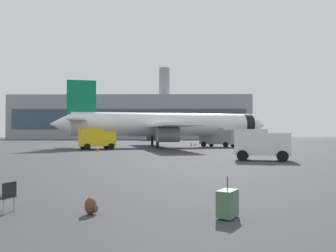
# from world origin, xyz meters

# --- Properties ---
(airplane_at_gate) EXTENTS (35.46, 32.25, 10.50)m
(airplane_at_gate) POSITION_xyz_m (-1.01, 51.65, 3.66)
(airplane_at_gate) COLOR white
(airplane_at_gate) RESTS_ON ground
(service_truck) EXTENTS (5.27, 4.22, 2.90)m
(service_truck) POSITION_xyz_m (-10.48, 44.02, 1.61)
(service_truck) COLOR yellow
(service_truck) RESTS_ON ground
(fuel_truck) EXTENTS (6.20, 5.59, 3.20)m
(fuel_truck) POSITION_xyz_m (7.74, 53.32, 1.77)
(fuel_truck) COLOR gray
(fuel_truck) RESTS_ON ground
(cargo_van) EXTENTS (4.78, 3.34, 2.60)m
(cargo_van) POSITION_xyz_m (7.50, 25.30, 1.45)
(cargo_van) COLOR white
(cargo_van) RESTS_ON ground
(safety_cone_near) EXTENTS (0.44, 0.44, 0.83)m
(safety_cone_near) POSITION_xyz_m (10.80, 54.27, 0.41)
(safety_cone_near) COLOR #F2590C
(safety_cone_near) RESTS_ON ground
(safety_cone_mid) EXTENTS (0.44, 0.44, 0.64)m
(safety_cone_mid) POSITION_xyz_m (-9.24, 39.42, 0.31)
(safety_cone_mid) COLOR #F2590C
(safety_cone_mid) RESTS_ON ground
(safety_cone_far) EXTENTS (0.44, 0.44, 0.60)m
(safety_cone_far) POSITION_xyz_m (4.39, 59.26, 0.29)
(safety_cone_far) COLOR #F2590C
(safety_cone_far) RESTS_ON ground
(safety_cone_outer) EXTENTS (0.44, 0.44, 0.82)m
(safety_cone_outer) POSITION_xyz_m (3.53, 57.67, 0.40)
(safety_cone_outer) COLOR #F2590C
(safety_cone_outer) RESTS_ON ground
(rolling_suitcase) EXTENTS (0.67, 0.75, 1.10)m
(rolling_suitcase) POSITION_xyz_m (1.58, 6.62, 0.39)
(rolling_suitcase) COLOR #476B4C
(rolling_suitcase) RESTS_ON ground
(traveller_backpack) EXTENTS (0.36, 0.40, 0.48)m
(traveller_backpack) POSITION_xyz_m (-2.12, 6.98, 0.23)
(traveller_backpack) COLOR brown
(traveller_backpack) RESTS_ON ground
(gate_chair) EXTENTS (0.61, 0.61, 0.86)m
(gate_chair) POSITION_xyz_m (-4.60, 7.18, 0.50)
(gate_chair) COLOR black
(gate_chair) RESTS_ON ground
(terminal_building) EXTENTS (97.01, 17.23, 29.70)m
(terminal_building) POSITION_xyz_m (-16.95, 135.35, 8.97)
(terminal_building) COLOR gray
(terminal_building) RESTS_ON ground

